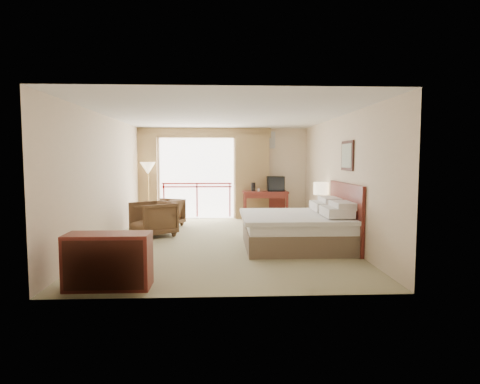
{
  "coord_description": "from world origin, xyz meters",
  "views": [
    {
      "loc": [
        -0.05,
        -8.58,
        1.79
      ],
      "look_at": [
        0.36,
        0.4,
        1.04
      ],
      "focal_mm": 30.0,
      "sensor_mm": 36.0,
      "label": 1
    }
  ],
  "objects_px": {
    "table_lamp": "(321,189)",
    "side_table": "(155,215)",
    "armchair_near": "(154,236)",
    "nightstand": "(321,221)",
    "wastebasket": "(258,217)",
    "armchair_far": "(165,227)",
    "tv": "(276,184)",
    "floor_lamp": "(148,170)",
    "dresser": "(108,261)",
    "desk": "(265,197)",
    "bed": "(298,229)"
  },
  "relations": [
    {
      "from": "table_lamp",
      "to": "wastebasket",
      "type": "height_order",
      "value": "table_lamp"
    },
    {
      "from": "tv",
      "to": "table_lamp",
      "type": "bearing_deg",
      "value": -71.63
    },
    {
      "from": "dresser",
      "to": "nightstand",
      "type": "bearing_deg",
      "value": 40.7
    },
    {
      "from": "table_lamp",
      "to": "wastebasket",
      "type": "relative_size",
      "value": 2.32
    },
    {
      "from": "tv",
      "to": "armchair_near",
      "type": "bearing_deg",
      "value": -148.02
    },
    {
      "from": "side_table",
      "to": "bed",
      "type": "bearing_deg",
      "value": -30.67
    },
    {
      "from": "nightstand",
      "to": "wastebasket",
      "type": "height_order",
      "value": "nightstand"
    },
    {
      "from": "bed",
      "to": "nightstand",
      "type": "height_order",
      "value": "bed"
    },
    {
      "from": "dresser",
      "to": "tv",
      "type": "bearing_deg",
      "value": 58.21
    },
    {
      "from": "table_lamp",
      "to": "armchair_near",
      "type": "distance_m",
      "value": 4.12
    },
    {
      "from": "table_lamp",
      "to": "desk",
      "type": "bearing_deg",
      "value": 118.44
    },
    {
      "from": "bed",
      "to": "armchair_near",
      "type": "distance_m",
      "value": 3.41
    },
    {
      "from": "wastebasket",
      "to": "armchair_near",
      "type": "bearing_deg",
      "value": -142.05
    },
    {
      "from": "bed",
      "to": "wastebasket",
      "type": "relative_size",
      "value": 7.83
    },
    {
      "from": "side_table",
      "to": "floor_lamp",
      "type": "relative_size",
      "value": 0.35
    },
    {
      "from": "table_lamp",
      "to": "armchair_far",
      "type": "relative_size",
      "value": 0.78
    },
    {
      "from": "tv",
      "to": "armchair_far",
      "type": "bearing_deg",
      "value": -165.78
    },
    {
      "from": "nightstand",
      "to": "tv",
      "type": "height_order",
      "value": "tv"
    },
    {
      "from": "armchair_near",
      "to": "side_table",
      "type": "relative_size",
      "value": 1.51
    },
    {
      "from": "desk",
      "to": "tv",
      "type": "relative_size",
      "value": 2.69
    },
    {
      "from": "dresser",
      "to": "side_table",
      "type": "bearing_deg",
      "value": 86.62
    },
    {
      "from": "tv",
      "to": "wastebasket",
      "type": "relative_size",
      "value": 1.77
    },
    {
      "from": "desk",
      "to": "floor_lamp",
      "type": "distance_m",
      "value": 3.46
    },
    {
      "from": "nightstand",
      "to": "dresser",
      "type": "bearing_deg",
      "value": -134.27
    },
    {
      "from": "table_lamp",
      "to": "armchair_far",
      "type": "distance_m",
      "value": 4.15
    },
    {
      "from": "desk",
      "to": "armchair_near",
      "type": "relative_size",
      "value": 1.47
    },
    {
      "from": "tv",
      "to": "wastebasket",
      "type": "distance_m",
      "value": 1.1
    },
    {
      "from": "armchair_far",
      "to": "armchair_near",
      "type": "bearing_deg",
      "value": 20.37
    },
    {
      "from": "dresser",
      "to": "floor_lamp",
      "type": "bearing_deg",
      "value": 90.69
    },
    {
      "from": "armchair_far",
      "to": "bed",
      "type": "bearing_deg",
      "value": 74.44
    },
    {
      "from": "bed",
      "to": "tv",
      "type": "distance_m",
      "value": 3.63
    },
    {
      "from": "wastebasket",
      "to": "dresser",
      "type": "xyz_separation_m",
      "value": [
        -2.59,
        -5.79,
        0.25
      ]
    },
    {
      "from": "armchair_far",
      "to": "desk",
      "type": "bearing_deg",
      "value": 135.67
    },
    {
      "from": "armchair_near",
      "to": "floor_lamp",
      "type": "height_order",
      "value": "floor_lamp"
    },
    {
      "from": "tv",
      "to": "floor_lamp",
      "type": "distance_m",
      "value": 3.69
    },
    {
      "from": "tv",
      "to": "side_table",
      "type": "relative_size",
      "value": 0.82
    },
    {
      "from": "bed",
      "to": "floor_lamp",
      "type": "height_order",
      "value": "floor_lamp"
    },
    {
      "from": "table_lamp",
      "to": "armchair_near",
      "type": "height_order",
      "value": "table_lamp"
    },
    {
      "from": "table_lamp",
      "to": "armchair_near",
      "type": "relative_size",
      "value": 0.71
    },
    {
      "from": "tv",
      "to": "dresser",
      "type": "relative_size",
      "value": 0.42
    },
    {
      "from": "tv",
      "to": "side_table",
      "type": "bearing_deg",
      "value": -156.41
    },
    {
      "from": "desk",
      "to": "side_table",
      "type": "height_order",
      "value": "desk"
    },
    {
      "from": "desk",
      "to": "tv",
      "type": "bearing_deg",
      "value": -13.14
    },
    {
      "from": "nightstand",
      "to": "armchair_near",
      "type": "relative_size",
      "value": 0.65
    },
    {
      "from": "nightstand",
      "to": "wastebasket",
      "type": "xyz_separation_m",
      "value": [
        -1.37,
        1.82,
        -0.15
      ]
    },
    {
      "from": "armchair_near",
      "to": "dresser",
      "type": "relative_size",
      "value": 0.77
    },
    {
      "from": "nightstand",
      "to": "bed",
      "type": "bearing_deg",
      "value": -118.68
    },
    {
      "from": "table_lamp",
      "to": "side_table",
      "type": "relative_size",
      "value": 1.07
    },
    {
      "from": "table_lamp",
      "to": "floor_lamp",
      "type": "bearing_deg",
      "value": 156.07
    },
    {
      "from": "tv",
      "to": "bed",
      "type": "bearing_deg",
      "value": -94.14
    }
  ]
}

